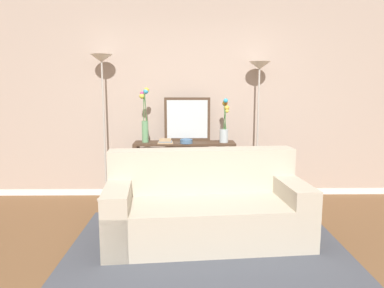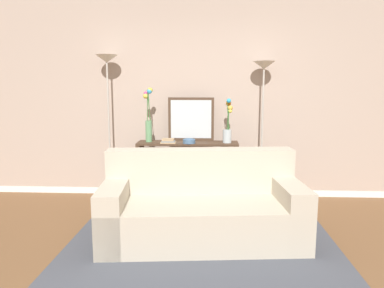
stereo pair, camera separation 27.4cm
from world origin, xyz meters
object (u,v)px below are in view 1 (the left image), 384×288
Objects in this scene: fruit_bowl at (186,141)px; book_stack at (165,141)px; console_table at (185,161)px; wall_mirror at (187,119)px; vase_short_flowers at (224,127)px; book_row_under_console at (159,198)px; vase_tall_flowers at (145,118)px; floor_lamp_left at (103,87)px; floor_lamp_right at (259,92)px; couch at (205,209)px.

book_stack reaches higher than fruit_bowl.
book_stack reaches higher than console_table.
vase_short_flowers is (0.49, -0.16, -0.08)m from wall_mirror.
wall_mirror reaches higher than console_table.
console_table is at bearing -0.00° from book_row_under_console.
console_table is at bearing -104.49° from wall_mirror.
vase_short_flowers is at bearing -1.14° from vase_tall_flowers.
floor_lamp_left reaches higher than fruit_bowl.
book_stack is (0.82, -0.18, -0.69)m from floor_lamp_left.
floor_lamp_left is 1.18m from wall_mirror.
book_row_under_console is (-1.33, -0.08, -1.40)m from floor_lamp_right.
vase_short_flowers is at bearing 75.53° from couch.
wall_mirror is (0.04, 0.14, 0.54)m from console_table.
console_table is at bearing -175.27° from floor_lamp_right.
book_stack is (-1.22, -0.18, -0.62)m from floor_lamp_right.
book_row_under_console is (-0.87, 0.02, -0.96)m from vase_short_flowers.
fruit_bowl is 0.87m from book_row_under_console.
couch is at bearing -82.22° from wall_mirror.
book_row_under_console is (-0.35, 0.00, -0.50)m from console_table.
wall_mirror is 0.45m from book_stack.
console_table is 1.33m from floor_lamp_right.
couch is 1.62m from vase_tall_flowers.
fruit_bowl is (1.09, -0.18, -0.69)m from floor_lamp_left.
floor_lamp_left is at bearing 173.57° from book_row_under_console.
console_table is 1.44m from floor_lamp_left.
floor_lamp_right is 0.64m from vase_short_flowers.
book_stack is at bearing 112.96° from couch.
vase_short_flowers reaches higher than book_stack.
floor_lamp_right is at bearing 12.60° from vase_short_flowers.
floor_lamp_right is (0.76, 1.27, 1.15)m from couch.
console_table is 2.31× the size of vase_short_flowers.
floor_lamp_right is at bearing -3.66° from wall_mirror.
floor_lamp_left reaches higher than wall_mirror.
floor_lamp_right is at bearing 8.25° from book_stack.
vase_short_flowers is at bearing -18.50° from wall_mirror.
couch is at bearing -79.61° from console_table.
wall_mirror is at bearing 3.12° from floor_lamp_left.
book_stack reaches higher than book_row_under_console.
floor_lamp_right is at bearing 0.00° from floor_lamp_left.
book_row_under_console is at bearing 178.60° from vase_short_flowers.
vase_short_flowers is 1.30m from book_row_under_console.
floor_lamp_left is (-1.07, 0.08, 0.97)m from console_table.
vase_tall_flowers reaches higher than fruit_bowl.
vase_tall_flowers is at bearing -176.88° from floor_lamp_right.
wall_mirror is 1.12m from book_row_under_console.
vase_tall_flowers reaches higher than book_row_under_console.
floor_lamp_right is 1.38m from book_stack.
fruit_bowl is (-0.50, -0.08, -0.18)m from vase_short_flowers.
wall_mirror is at bearing 14.42° from vase_tall_flowers.
vase_short_flowers reaches higher than fruit_bowl.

